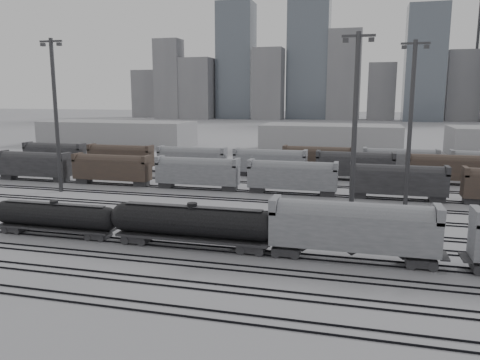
% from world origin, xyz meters
% --- Properties ---
extents(ground, '(900.00, 900.00, 0.00)m').
position_xyz_m(ground, '(0.00, 0.00, 0.00)').
color(ground, '#B8B7BD').
rests_on(ground, ground).
extents(tracks, '(220.00, 71.50, 0.16)m').
position_xyz_m(tracks, '(0.00, 17.50, 0.08)').
color(tracks, black).
rests_on(tracks, ground).
extents(tank_car_a, '(16.51, 2.75, 4.08)m').
position_xyz_m(tank_car_a, '(-15.76, 1.00, 2.36)').
color(tank_car_a, black).
rests_on(tank_car_a, ground).
extents(tank_car_b, '(19.44, 3.24, 4.80)m').
position_xyz_m(tank_car_b, '(1.63, 1.00, 2.78)').
color(tank_car_b, black).
rests_on(tank_car_b, ground).
extents(hopper_car_a, '(16.62, 3.30, 5.94)m').
position_xyz_m(hopper_car_a, '(18.68, 1.00, 3.67)').
color(hopper_car_a, black).
rests_on(hopper_car_a, ground).
extents(light_mast_b, '(4.13, 0.66, 25.84)m').
position_xyz_m(light_mast_b, '(-31.28, 23.79, 13.71)').
color(light_mast_b, '#363639').
rests_on(light_mast_b, ground).
extents(light_mast_c, '(3.79, 0.61, 23.70)m').
position_xyz_m(light_mast_c, '(18.27, 11.38, 12.57)').
color(light_mast_c, '#363639').
rests_on(light_mast_c, ground).
extents(light_mast_d, '(3.84, 0.61, 24.00)m').
position_xyz_m(light_mast_d, '(25.63, 24.37, 12.73)').
color(light_mast_d, '#363639').
rests_on(light_mast_d, ground).
extents(bg_string_near, '(151.00, 3.00, 5.60)m').
position_xyz_m(bg_string_near, '(8.00, 32.00, 2.80)').
color(bg_string_near, gray).
rests_on(bg_string_near, ground).
extents(bg_string_mid, '(151.00, 3.00, 5.60)m').
position_xyz_m(bg_string_mid, '(18.00, 48.00, 2.80)').
color(bg_string_mid, black).
rests_on(bg_string_mid, ground).
extents(bg_string_far, '(66.00, 3.00, 5.60)m').
position_xyz_m(bg_string_far, '(35.50, 56.00, 2.80)').
color(bg_string_far, '#46372C').
rests_on(bg_string_far, ground).
extents(warehouse_left, '(50.00, 18.00, 8.00)m').
position_xyz_m(warehouse_left, '(-60.00, 95.00, 4.00)').
color(warehouse_left, '#9A9A9C').
rests_on(warehouse_left, ground).
extents(warehouse_mid, '(40.00, 18.00, 8.00)m').
position_xyz_m(warehouse_mid, '(10.00, 95.00, 4.00)').
color(warehouse_mid, '#9A9A9C').
rests_on(warehouse_mid, ground).
extents(skyline, '(316.00, 22.40, 95.00)m').
position_xyz_m(skyline, '(10.84, 280.00, 34.73)').
color(skyline, gray).
rests_on(skyline, ground).
extents(crane_left, '(42.00, 1.80, 100.00)m').
position_xyz_m(crane_left, '(-28.74, 305.00, 57.39)').
color(crane_left, '#363639').
rests_on(crane_left, ground).
extents(crane_right, '(42.00, 1.80, 100.00)m').
position_xyz_m(crane_right, '(91.26, 305.00, 57.39)').
color(crane_right, '#363639').
rests_on(crane_right, ground).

